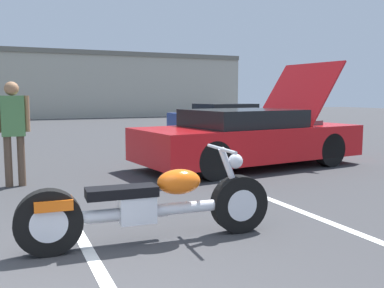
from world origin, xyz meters
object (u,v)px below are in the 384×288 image
motorcycle (150,206)px  spectator_by_show_car (13,124)px  show_car_hood_open (250,137)px  parked_car_right_row (228,118)px

motorcycle → spectator_by_show_car: (-1.18, 3.48, 0.64)m
show_car_hood_open → parked_car_right_row: show_car_hood_open is taller
show_car_hood_open → spectator_by_show_car: size_ratio=2.89×
motorcycle → parked_car_right_row: parked_car_right_row is taller
motorcycle → show_car_hood_open: bearing=50.6°
motorcycle → show_car_hood_open: (3.39, 3.64, 0.23)m
parked_car_right_row → spectator_by_show_car: spectator_by_show_car is taller
parked_car_right_row → show_car_hood_open: bearing=-119.4°
motorcycle → parked_car_right_row: (6.87, 10.97, 0.19)m
motorcycle → spectator_by_show_car: spectator_by_show_car is taller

